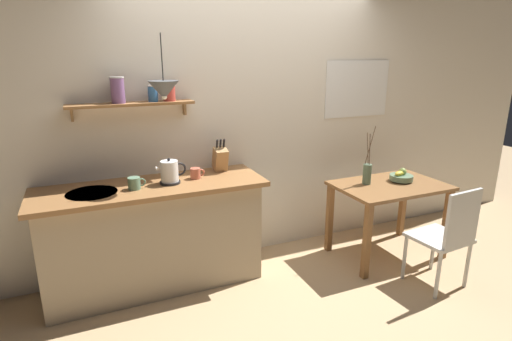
{
  "coord_description": "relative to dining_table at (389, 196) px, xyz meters",
  "views": [
    {
      "loc": [
        -1.47,
        -2.9,
        1.94
      ],
      "look_at": [
        -0.1,
        0.25,
        0.95
      ],
      "focal_mm": 28.55,
      "sensor_mm": 36.0,
      "label": 1
    }
  ],
  "objects": [
    {
      "name": "coffee_mug_spare",
      "position": [
        -1.81,
        0.34,
        0.35
      ],
      "size": [
        0.13,
        0.09,
        0.09
      ],
      "color": "#C6664C",
      "rests_on": "kitchen_counter"
    },
    {
      "name": "twig_vase",
      "position": [
        -0.21,
        0.1,
        0.23
      ],
      "size": [
        0.1,
        0.08,
        0.56
      ],
      "color": "#567056",
      "rests_on": "dining_table"
    },
    {
      "name": "kitchen_counter",
      "position": [
        -2.19,
        0.33,
        -0.15
      ],
      "size": [
        1.83,
        0.63,
        0.92
      ],
      "color": "tan",
      "rests_on": "ground_plane"
    },
    {
      "name": "dining_table",
      "position": [
        0.0,
        0.0,
        0.0
      ],
      "size": [
        1.04,
        0.68,
        0.74
      ],
      "color": "brown",
      "rests_on": "ground_plane"
    },
    {
      "name": "back_wall",
      "position": [
        -0.98,
        0.66,
        0.73
      ],
      "size": [
        6.8,
        0.11,
        2.7
      ],
      "color": "silver",
      "rests_on": "ground_plane"
    },
    {
      "name": "dining_chair_near",
      "position": [
        0.04,
        -0.68,
        -0.12
      ],
      "size": [
        0.46,
        0.44,
        0.9
      ],
      "color": "silver",
      "rests_on": "ground_plane"
    },
    {
      "name": "ground_plane",
      "position": [
        -1.19,
        0.01,
        -0.62
      ],
      "size": [
        14.0,
        14.0,
        0.0
      ],
      "primitive_type": "plane",
      "color": "tan"
    },
    {
      "name": "electric_kettle",
      "position": [
        -2.04,
        0.29,
        0.4
      ],
      "size": [
        0.25,
        0.17,
        0.21
      ],
      "color": "black",
      "rests_on": "kitchen_counter"
    },
    {
      "name": "coffee_mug_by_sink",
      "position": [
        -2.33,
        0.25,
        0.35
      ],
      "size": [
        0.14,
        0.1,
        0.1
      ],
      "color": "slate",
      "rests_on": "kitchen_counter"
    },
    {
      "name": "wall_shelf",
      "position": [
        -2.22,
        0.51,
        0.99
      ],
      "size": [
        0.99,
        0.2,
        0.34
      ],
      "color": "#9E6B3D"
    },
    {
      "name": "fruit_bowl",
      "position": [
        0.16,
        0.03,
        0.17
      ],
      "size": [
        0.22,
        0.22,
        0.13
      ],
      "color": "slate",
      "rests_on": "dining_table"
    },
    {
      "name": "pendant_lamp",
      "position": [
        -2.05,
        0.25,
        1.06
      ],
      "size": [
        0.23,
        0.23,
        0.48
      ],
      "color": "black"
    },
    {
      "name": "knife_block",
      "position": [
        -1.55,
        0.47,
        0.42
      ],
      "size": [
        0.11,
        0.17,
        0.3
      ],
      "color": "tan",
      "rests_on": "kitchen_counter"
    }
  ]
}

